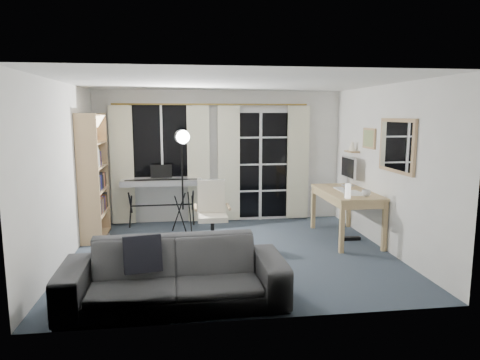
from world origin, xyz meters
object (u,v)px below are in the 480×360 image
monitor (348,168)px  studio_light (182,149)px  bookshelf (91,180)px  desk (346,197)px  office_chair (212,208)px  mug (366,192)px  sofa (174,263)px  keyboard_piano (161,183)px  torchiere_lamp (96,140)px

monitor → studio_light: bearing=176.1°
bookshelf → desk: bookshelf is taller
office_chair → mug: size_ratio=7.78×
bookshelf → sofa: bookshelf is taller
keyboard_piano → bookshelf: bearing=-151.7°
office_chair → mug: bearing=-10.2°
desk → monitor: monitor is taller
torchiere_lamp → desk: size_ratio=1.35×
keyboard_piano → desk: (2.94, -1.18, -0.09)m
mug → bookshelf: bearing=165.4°
torchiere_lamp → keyboard_piano: bearing=31.1°
office_chair → desk: office_chair is taller
bookshelf → office_chair: bookshelf is taller
sofa → bookshelf: bearing=115.3°
monitor → sofa: bearing=-138.5°
studio_light → desk: bearing=-26.1°
keyboard_piano → sofa: bearing=-86.5°
torchiere_lamp → desk: bearing=-8.7°
desk → sofa: bearing=-142.1°
studio_light → office_chair: studio_light is taller
monitor → sofa: monitor is taller
keyboard_piano → monitor: bearing=-14.5°
studio_light → desk: (2.56, -0.65, -0.73)m
studio_light → office_chair: 1.19m
mug → desk: bearing=101.3°
monitor → bookshelf: bearing=178.5°
studio_light → monitor: (2.76, -0.20, -0.34)m
studio_light → mug: studio_light is taller
mug → sofa: (-2.77, -1.57, -0.39)m
studio_light → mug: size_ratio=13.84×
office_chair → monitor: size_ratio=1.77×
monitor → sofa: (-2.86, -2.52, -0.62)m
office_chair → sofa: (-0.52, -1.98, -0.13)m
monitor → mug: (-0.10, -0.95, -0.23)m
bookshelf → sofa: (1.34, -2.64, -0.49)m
torchiere_lamp → mug: torchiere_lamp is taller
bookshelf → sofa: size_ratio=0.86×
monitor → sofa: size_ratio=0.24×
keyboard_piano → mug: size_ratio=11.05×
torchiere_lamp → desk: (3.91, -0.60, -0.89)m
studio_light → office_chair: size_ratio=1.78×
mug → sofa: 3.20m
bookshelf → mug: size_ratio=15.59×
desk → mug: mug is taller
bookshelf → monitor: size_ratio=3.55×
studio_light → sofa: (-0.10, -2.71, -0.97)m
mug → studio_light: bearing=156.7°
mug → torchiere_lamp: bearing=164.7°
bookshelf → desk: 4.05m
bookshelf → mug: 4.24m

